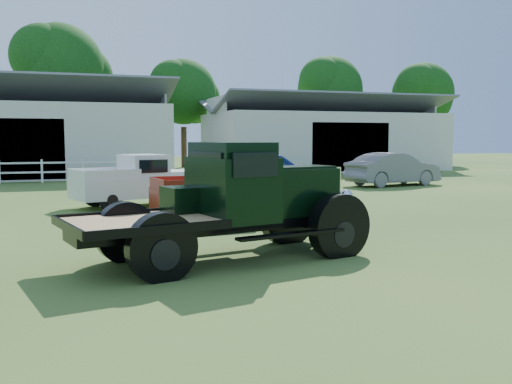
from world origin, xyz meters
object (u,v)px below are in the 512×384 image
object	(u,v)px
misc_car_grey	(393,169)
misc_car_blue	(269,169)
vintage_flatbed	(227,201)
white_pickup	(141,181)
red_pickup	(233,190)

from	to	relation	value
misc_car_grey	misc_car_blue	bearing A→B (deg)	72.24
vintage_flatbed	misc_car_blue	distance (m)	15.58
vintage_flatbed	white_pickup	bearing A→B (deg)	79.92
vintage_flatbed	red_pickup	xyz separation A→B (m)	(1.58, 4.97, -0.27)
misc_car_blue	vintage_flatbed	bearing A→B (deg)	156.10
red_pickup	misc_car_blue	distance (m)	10.39
vintage_flatbed	misc_car_grey	xyz separation A→B (m)	(12.12, 13.60, -0.31)
misc_car_blue	misc_car_grey	bearing A→B (deg)	-98.26
vintage_flatbed	misc_car_grey	distance (m)	18.22
red_pickup	white_pickup	distance (m)	4.58
vintage_flatbed	white_pickup	size ratio (longest dim) A/B	1.20
vintage_flatbed	misc_car_blue	world-z (taller)	vintage_flatbed
vintage_flatbed	misc_car_blue	size ratio (longest dim) A/B	1.09
red_pickup	misc_car_grey	xyz separation A→B (m)	(10.54, 8.63, -0.04)
vintage_flatbed	red_pickup	size ratio (longest dim) A/B	1.23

